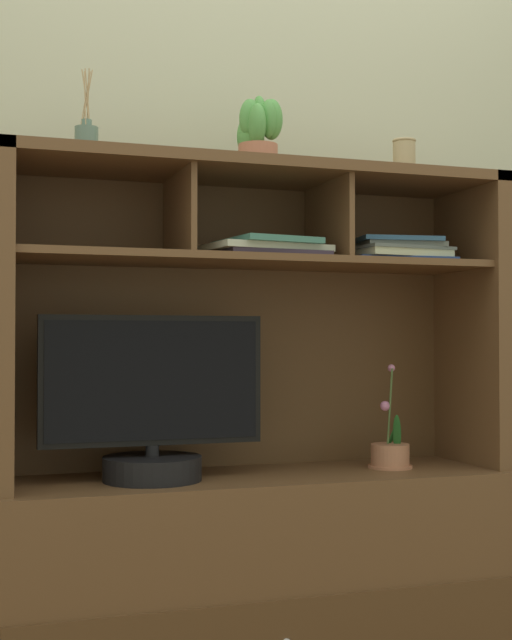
{
  "coord_description": "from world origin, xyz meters",
  "views": [
    {
      "loc": [
        -0.8,
        -2.36,
        0.89
      ],
      "look_at": [
        0.0,
        0.0,
        0.95
      ],
      "focal_mm": 49.9,
      "sensor_mm": 36.0,
      "label": 1
    }
  ],
  "objects_px": {
    "magazine_stack_left": "(266,249)",
    "potted_orchid": "(390,454)",
    "diffuser_bottle": "(86,140)",
    "ceramic_vase": "(404,158)",
    "magazine_stack_centre": "(396,251)",
    "media_console": "(255,508)",
    "potted_succulent": "(258,133)",
    "tv_monitor": "(152,415)"
  },
  "relations": [
    {
      "from": "potted_succulent",
      "to": "media_console",
      "type": "bearing_deg",
      "value": 93.94
    },
    {
      "from": "diffuser_bottle",
      "to": "ceramic_vase",
      "type": "xyz_separation_m",
      "value": [
        0.94,
        -0.01,
        0.01
      ]
    },
    {
      "from": "tv_monitor",
      "to": "potted_succulent",
      "type": "relative_size",
      "value": 2.94
    },
    {
      "from": "potted_orchid",
      "to": "magazine_stack_left",
      "type": "height_order",
      "value": "magazine_stack_left"
    },
    {
      "from": "ceramic_vase",
      "to": "magazine_stack_centre",
      "type": "bearing_deg",
      "value": -142.66
    },
    {
      "from": "magazine_stack_left",
      "to": "potted_orchid",
      "type": "bearing_deg",
      "value": 2.6
    },
    {
      "from": "magazine_stack_left",
      "to": "ceramic_vase",
      "type": "relative_size",
      "value": 3.09
    },
    {
      "from": "potted_orchid",
      "to": "magazine_stack_centre",
      "type": "relative_size",
      "value": 0.96
    },
    {
      "from": "tv_monitor",
      "to": "magazine_stack_left",
      "type": "xyz_separation_m",
      "value": [
        0.32,
        -0.01,
        0.45
      ]
    },
    {
      "from": "magazine_stack_centre",
      "to": "media_console",
      "type": "bearing_deg",
      "value": 175.34
    },
    {
      "from": "potted_orchid",
      "to": "potted_succulent",
      "type": "bearing_deg",
      "value": 179.08
    },
    {
      "from": "media_console",
      "to": "potted_orchid",
      "type": "height_order",
      "value": "media_console"
    },
    {
      "from": "ceramic_vase",
      "to": "media_console",
      "type": "bearing_deg",
      "value": 179.93
    },
    {
      "from": "diffuser_bottle",
      "to": "potted_succulent",
      "type": "height_order",
      "value": "diffuser_bottle"
    },
    {
      "from": "tv_monitor",
      "to": "potted_succulent",
      "type": "bearing_deg",
      "value": 3.05
    },
    {
      "from": "media_console",
      "to": "tv_monitor",
      "type": "height_order",
      "value": "media_console"
    },
    {
      "from": "potted_orchid",
      "to": "magazine_stack_left",
      "type": "xyz_separation_m",
      "value": [
        -0.39,
        -0.02,
        0.59
      ]
    },
    {
      "from": "tv_monitor",
      "to": "potted_succulent",
      "type": "xyz_separation_m",
      "value": [
        0.3,
        0.02,
        0.78
      ]
    },
    {
      "from": "potted_orchid",
      "to": "magazine_stack_centre",
      "type": "xyz_separation_m",
      "value": [
        0.02,
        -0.01,
        0.59
      ]
    },
    {
      "from": "magazine_stack_left",
      "to": "potted_succulent",
      "type": "relative_size",
      "value": 1.75
    },
    {
      "from": "diffuser_bottle",
      "to": "ceramic_vase",
      "type": "height_order",
      "value": "diffuser_bottle"
    },
    {
      "from": "tv_monitor",
      "to": "media_console",
      "type": "bearing_deg",
      "value": 7.38
    },
    {
      "from": "potted_orchid",
      "to": "ceramic_vase",
      "type": "bearing_deg",
      "value": 23.96
    },
    {
      "from": "media_console",
      "to": "tv_monitor",
      "type": "bearing_deg",
      "value": -172.62
    },
    {
      "from": "diffuser_bottle",
      "to": "potted_succulent",
      "type": "bearing_deg",
      "value": -4.19
    },
    {
      "from": "ceramic_vase",
      "to": "magazine_stack_left",
      "type": "bearing_deg",
      "value": -174.17
    },
    {
      "from": "magazine_stack_centre",
      "to": "potted_succulent",
      "type": "distance_m",
      "value": 0.53
    },
    {
      "from": "diffuser_bottle",
      "to": "ceramic_vase",
      "type": "bearing_deg",
      "value": -0.75
    },
    {
      "from": "magazine_stack_left",
      "to": "magazine_stack_centre",
      "type": "xyz_separation_m",
      "value": [
        0.41,
        0.01,
        0.01
      ]
    },
    {
      "from": "tv_monitor",
      "to": "magazine_stack_centre",
      "type": "xyz_separation_m",
      "value": [
        0.73,
        0.0,
        0.46
      ]
    },
    {
      "from": "tv_monitor",
      "to": "ceramic_vase",
      "type": "relative_size",
      "value": 5.19
    },
    {
      "from": "potted_orchid",
      "to": "potted_succulent",
      "type": "xyz_separation_m",
      "value": [
        -0.41,
        0.01,
        0.92
      ]
    },
    {
      "from": "potted_orchid",
      "to": "diffuser_bottle",
      "type": "bearing_deg",
      "value": 177.32
    },
    {
      "from": "ceramic_vase",
      "to": "potted_succulent",
      "type": "bearing_deg",
      "value": -177.29
    },
    {
      "from": "media_console",
      "to": "magazine_stack_centre",
      "type": "bearing_deg",
      "value": -4.66
    },
    {
      "from": "diffuser_bottle",
      "to": "ceramic_vase",
      "type": "distance_m",
      "value": 0.94
    },
    {
      "from": "magazine_stack_left",
      "to": "diffuser_bottle",
      "type": "height_order",
      "value": "diffuser_bottle"
    },
    {
      "from": "media_console",
      "to": "diffuser_bottle",
      "type": "xyz_separation_m",
      "value": [
        -0.47,
        0.01,
        1.0
      ]
    },
    {
      "from": "diffuser_bottle",
      "to": "potted_orchid",
      "type": "bearing_deg",
      "value": -2.68
    },
    {
      "from": "media_console",
      "to": "potted_succulent",
      "type": "height_order",
      "value": "potted_succulent"
    },
    {
      "from": "potted_succulent",
      "to": "magazine_stack_left",
      "type": "bearing_deg",
      "value": -58.95
    },
    {
      "from": "tv_monitor",
      "to": "potted_orchid",
      "type": "relative_size",
      "value": 1.98
    }
  ]
}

